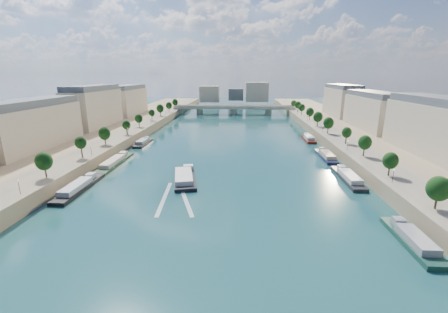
# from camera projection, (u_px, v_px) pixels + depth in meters

# --- Properties ---
(ground) EXTENTS (700.00, 700.00, 0.00)m
(ground) POSITION_uv_depth(u_px,v_px,m) (226.00, 151.00, 146.89)
(ground) COLOR #0C3238
(ground) RESTS_ON ground
(quay_left) EXTENTS (44.00, 520.00, 5.00)m
(quay_left) POSITION_uv_depth(u_px,v_px,m) (84.00, 144.00, 150.23)
(quay_left) COLOR #9E8460
(quay_left) RESTS_ON ground
(quay_right) EXTENTS (44.00, 520.00, 5.00)m
(quay_right) POSITION_uv_depth(u_px,v_px,m) (378.00, 148.00, 142.21)
(quay_right) COLOR #9E8460
(quay_right) RESTS_ON ground
(pave_left) EXTENTS (14.00, 520.00, 0.10)m
(pave_left) POSITION_uv_depth(u_px,v_px,m) (112.00, 140.00, 148.72)
(pave_left) COLOR gray
(pave_left) RESTS_ON quay_left
(pave_right) EXTENTS (14.00, 520.00, 0.10)m
(pave_right) POSITION_uv_depth(u_px,v_px,m) (346.00, 143.00, 142.36)
(pave_right) COLOR gray
(pave_right) RESTS_ON quay_right
(trees_left) EXTENTS (4.80, 268.80, 8.26)m
(trees_left) POSITION_uv_depth(u_px,v_px,m) (117.00, 128.00, 149.08)
(trees_left) COLOR #382B1E
(trees_left) RESTS_ON ground
(trees_right) EXTENTS (4.80, 268.80, 8.26)m
(trees_right) POSITION_uv_depth(u_px,v_px,m) (336.00, 128.00, 150.64)
(trees_right) COLOR #382B1E
(trees_right) RESTS_ON ground
(lamps_left) EXTENTS (0.36, 200.36, 4.28)m
(lamps_left) POSITION_uv_depth(u_px,v_px,m) (112.00, 139.00, 138.12)
(lamps_left) COLOR black
(lamps_left) RESTS_ON ground
(lamps_right) EXTENTS (0.36, 200.36, 4.28)m
(lamps_right) POSITION_uv_depth(u_px,v_px,m) (334.00, 135.00, 146.69)
(lamps_right) COLOR black
(lamps_right) RESTS_ON ground
(buildings_left) EXTENTS (16.00, 226.00, 23.20)m
(buildings_left) POSITION_uv_depth(u_px,v_px,m) (68.00, 113.00, 158.78)
(buildings_left) COLOR #BEB092
(buildings_left) RESTS_ON ground
(buildings_right) EXTENTS (16.00, 226.00, 23.20)m
(buildings_right) POSITION_uv_depth(u_px,v_px,m) (398.00, 116.00, 149.30)
(buildings_right) COLOR #BEB092
(buildings_right) RESTS_ON ground
(skyline) EXTENTS (79.00, 42.00, 22.00)m
(skyline) POSITION_uv_depth(u_px,v_px,m) (238.00, 93.00, 354.00)
(skyline) COLOR #BEB092
(skyline) RESTS_ON ground
(bridge) EXTENTS (112.00, 12.00, 8.15)m
(bridge) POSITION_uv_depth(u_px,v_px,m) (234.00, 109.00, 279.16)
(bridge) COLOR #C1B79E
(bridge) RESTS_ON ground
(tour_barge) EXTENTS (12.18, 26.00, 3.59)m
(tour_barge) POSITION_uv_depth(u_px,v_px,m) (185.00, 177.00, 107.09)
(tour_barge) COLOR black
(tour_barge) RESTS_ON ground
(wake) EXTENTS (12.89, 26.01, 0.04)m
(wake) POSITION_uv_depth(u_px,v_px,m) (175.00, 198.00, 91.29)
(wake) COLOR silver
(wake) RESTS_ON ground
(moored_barges_left) EXTENTS (5.00, 158.08, 3.60)m
(moored_barges_left) POSITION_uv_depth(u_px,v_px,m) (90.00, 180.00, 104.53)
(moored_barges_left) COLOR #191A37
(moored_barges_left) RESTS_ON ground
(moored_barges_right) EXTENTS (5.00, 157.35, 3.60)m
(moored_barges_right) POSITION_uv_depth(u_px,v_px,m) (352.00, 181.00, 103.13)
(moored_barges_right) COLOR black
(moored_barges_right) RESTS_ON ground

